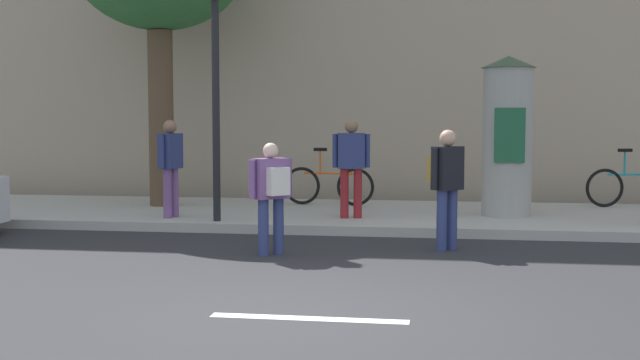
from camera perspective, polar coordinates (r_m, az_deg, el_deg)
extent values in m
plane|color=#2B2B2D|center=(7.18, -0.81, -10.01)|extent=(80.00, 80.00, 0.00)
cube|color=#B2ADA3|center=(14.01, 3.94, -2.60)|extent=(36.00, 4.00, 0.15)
cube|color=silver|center=(7.18, -0.81, -9.98)|extent=(1.80, 0.16, 0.01)
cylinder|color=black|center=(12.71, -7.53, 5.01)|extent=(0.12, 0.12, 3.55)
cylinder|color=#9E9B93|center=(13.68, 13.40, 2.68)|extent=(0.83, 0.83, 2.49)
cone|color=#334C33|center=(13.70, 13.50, 8.32)|extent=(0.91, 0.91, 0.20)
cube|color=#1E5938|center=(13.25, 13.56, 3.16)|extent=(0.50, 0.02, 0.90)
cylinder|color=brown|center=(15.17, -11.42, 4.37)|extent=(0.47, 0.47, 3.29)
cylinder|color=navy|center=(10.35, -4.12, -3.44)|extent=(0.14, 0.14, 0.75)
cylinder|color=navy|center=(10.47, -3.02, -3.34)|extent=(0.14, 0.14, 0.75)
cube|color=#724C84|center=(10.34, -3.58, 0.12)|extent=(0.50, 0.49, 0.53)
cylinder|color=#724C84|center=(10.20, -4.92, 0.05)|extent=(0.09, 0.09, 0.50)
cylinder|color=#724C84|center=(10.48, -2.29, 0.18)|extent=(0.09, 0.09, 0.50)
sphere|color=beige|center=(10.32, -3.59, 2.14)|extent=(0.20, 0.20, 0.20)
cube|color=silver|center=(10.19, -3.07, -0.10)|extent=(0.31, 0.31, 0.36)
cylinder|color=navy|center=(10.79, 8.79, -2.93)|extent=(0.14, 0.14, 0.83)
cylinder|color=navy|center=(10.94, 9.53, -2.84)|extent=(0.14, 0.14, 0.83)
cube|color=black|center=(10.80, 9.21, 0.85)|extent=(0.45, 0.45, 0.59)
cylinder|color=black|center=(10.62, 8.29, 0.81)|extent=(0.09, 0.09, 0.56)
cylinder|color=black|center=(10.97, 10.10, 0.90)|extent=(0.09, 0.09, 0.56)
sphere|color=tan|center=(10.78, 9.24, 3.01)|extent=(0.23, 0.23, 0.23)
cube|color=#B78C33|center=(10.93, 8.53, 0.75)|extent=(0.31, 0.31, 0.36)
cylinder|color=#724C84|center=(13.26, -10.97, -0.96)|extent=(0.14, 0.14, 0.82)
cylinder|color=#724C84|center=(13.42, -10.49, -0.89)|extent=(0.14, 0.14, 0.82)
cube|color=navy|center=(13.29, -10.77, 2.08)|extent=(0.34, 0.44, 0.58)
cylinder|color=navy|center=(13.10, -11.38, 2.04)|extent=(0.09, 0.09, 0.55)
cylinder|color=navy|center=(13.49, -10.18, 2.12)|extent=(0.09, 0.09, 0.55)
sphere|color=#8C664C|center=(13.28, -10.80, 3.81)|extent=(0.22, 0.22, 0.22)
cylinder|color=maroon|center=(13.04, 1.78, -0.96)|extent=(0.14, 0.14, 0.82)
cylinder|color=maroon|center=(13.04, 2.75, -0.97)|extent=(0.14, 0.14, 0.82)
cube|color=navy|center=(12.99, 2.27, 2.13)|extent=(0.47, 0.30, 0.58)
cylinder|color=navy|center=(12.99, 1.11, 2.13)|extent=(0.09, 0.09, 0.55)
cylinder|color=navy|center=(13.00, 3.44, 2.12)|extent=(0.09, 0.09, 0.55)
sphere|color=#8C664C|center=(12.98, 2.28, 3.91)|extent=(0.22, 0.22, 0.22)
torus|color=black|center=(15.56, 19.90, -0.54)|extent=(0.72, 0.20, 0.72)
cylinder|color=teal|center=(15.75, 21.68, 0.38)|extent=(0.93, 0.23, 0.04)
cylinder|color=teal|center=(15.68, 21.18, 1.11)|extent=(0.04, 0.04, 0.45)
cube|color=black|center=(15.67, 21.20, 2.02)|extent=(0.26, 0.15, 0.06)
torus|color=black|center=(15.12, -1.33, -0.42)|extent=(0.72, 0.13, 0.72)
torus|color=black|center=(14.87, 2.57, -0.50)|extent=(0.72, 0.13, 0.72)
cylinder|color=#D85919|center=(14.96, 0.61, 0.50)|extent=(0.94, 0.13, 0.04)
cylinder|color=#D85919|center=(14.99, 0.02, 1.27)|extent=(0.04, 0.04, 0.45)
cylinder|color=#D85919|center=(14.86, 2.18, 1.24)|extent=(0.04, 0.04, 0.50)
cube|color=black|center=(14.98, 0.02, 2.22)|extent=(0.25, 0.12, 0.06)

